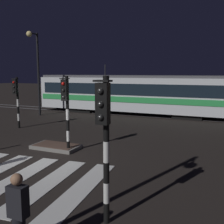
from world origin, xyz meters
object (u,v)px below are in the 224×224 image
at_px(tram, 132,93).
at_px(pedestrian_waiting_at_kerb, 19,217).
at_px(traffic_light_median_centre, 66,103).
at_px(street_lamp_trackside_left, 36,63).
at_px(traffic_light_corner_far_left, 16,95).
at_px(traffic_light_corner_near_right, 105,129).

bearing_deg(tram, pedestrian_waiting_at_kerb, -76.87).
bearing_deg(traffic_light_median_centre, street_lamp_trackside_left, 135.41).
bearing_deg(traffic_light_median_centre, tram, 95.38).
relative_size(traffic_light_corner_far_left, street_lamp_trackside_left, 0.49).
xyz_separation_m(traffic_light_median_centre, traffic_light_corner_far_left, (-5.75, 3.20, -0.09)).
xyz_separation_m(traffic_light_median_centre, street_lamp_trackside_left, (-7.86, 7.74, 2.02)).
xyz_separation_m(traffic_light_corner_near_right, tram, (-5.08, 16.10, -0.51)).
distance_m(traffic_light_corner_near_right, traffic_light_median_centre, 6.06).
relative_size(traffic_light_corner_far_left, tram, 0.19).
height_order(traffic_light_corner_far_left, street_lamp_trackside_left, street_lamp_trackside_left).
bearing_deg(traffic_light_median_centre, traffic_light_corner_near_right, -48.78).
height_order(traffic_light_median_centre, street_lamp_trackside_left, street_lamp_trackside_left).
distance_m(street_lamp_trackside_left, tram, 8.15).
bearing_deg(traffic_light_median_centre, traffic_light_corner_far_left, 150.88).
relative_size(traffic_light_corner_near_right, traffic_light_median_centre, 1.03).
bearing_deg(street_lamp_trackside_left, tram, 29.34).
bearing_deg(traffic_light_corner_near_right, street_lamp_trackside_left, 133.92).
height_order(traffic_light_corner_far_left, tram, tram).
relative_size(tram, pedestrian_waiting_at_kerb, 9.88).
distance_m(traffic_light_corner_near_right, tram, 16.89).
distance_m(traffic_light_median_centre, tram, 11.61).
bearing_deg(street_lamp_trackside_left, traffic_light_median_centre, -44.59).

